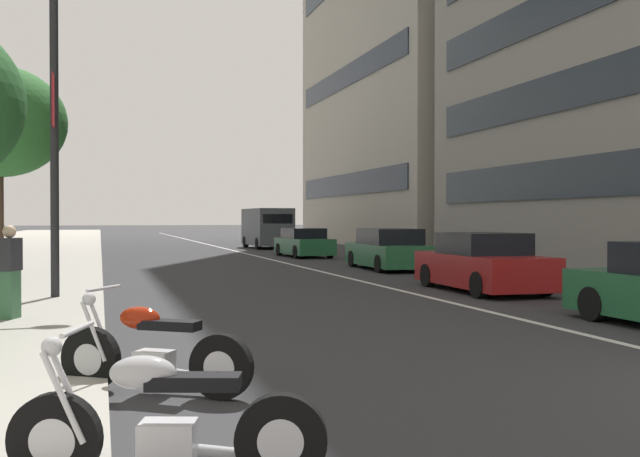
{
  "coord_description": "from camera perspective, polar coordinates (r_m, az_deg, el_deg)",
  "views": [
    {
      "loc": [
        -4.96,
        7.34,
        1.84
      ],
      "look_at": [
        12.43,
        2.04,
        1.59
      ],
      "focal_mm": 40.59,
      "sensor_mm": 36.0,
      "label": 1
    }
  ],
  "objects": [
    {
      "name": "motorcycle_far_end_row",
      "position": [
        5.26,
        -12.17,
        -14.94
      ],
      "size": [
        0.86,
        2.13,
        1.1
      ],
      "rotation": [
        0.0,
        0.0,
        1.27
      ],
      "color": "black",
      "rests_on": "ground"
    },
    {
      "name": "street_lamp_with_banners",
      "position": [
        16.84,
        -18.8,
        10.88
      ],
      "size": [
        1.26,
        2.72,
        7.69
      ],
      "color": "#232326",
      "rests_on": "sidewalk_right_plaza"
    },
    {
      "name": "motorcycle_second_in_row",
      "position": [
        7.86,
        -13.07,
        -9.59
      ],
      "size": [
        1.31,
        1.9,
        1.11
      ],
      "rotation": [
        0.0,
        0.0,
        0.99
      ],
      "color": "black",
      "rests_on": "ground"
    },
    {
      "name": "pedestrian_on_plaza",
      "position": [
        13.3,
        -23.28,
        -3.15
      ],
      "size": [
        0.47,
        0.39,
        1.58
      ],
      "rotation": [
        0.0,
        0.0,
        4.32
      ],
      "color": "#3F724C",
      "rests_on": "sidewalk_right_plaza"
    },
    {
      "name": "car_approaching_light",
      "position": [
        26.25,
        5.4,
        -1.71
      ],
      "size": [
        4.77,
        2.07,
        1.48
      ],
      "rotation": [
        0.0,
        0.0,
        -0.04
      ],
      "color": "#236038",
      "rests_on": "ground"
    },
    {
      "name": "delivery_van_ahead",
      "position": [
        44.84,
        -4.19,
        0.12
      ],
      "size": [
        5.17,
        2.3,
        2.46
      ],
      "rotation": [
        0.0,
        0.0,
        0.02
      ],
      "color": "#4C5156",
      "rests_on": "ground"
    },
    {
      "name": "car_far_down_avenue",
      "position": [
        34.77,
        -1.29,
        -1.17
      ],
      "size": [
        4.39,
        1.97,
        1.38
      ],
      "rotation": [
        0.0,
        0.0,
        0.04
      ],
      "color": "#236038",
      "rests_on": "ground"
    },
    {
      "name": "car_mid_block_traffic",
      "position": [
        18.76,
        12.69,
        -2.77
      ],
      "size": [
        4.48,
        2.02,
        1.48
      ],
      "rotation": [
        0.0,
        0.0,
        -0.03
      ],
      "color": "maroon",
      "rests_on": "ground"
    },
    {
      "name": "lane_centre_stripe",
      "position": [
        40.67,
        -6.55,
        -1.81
      ],
      "size": [
        110.0,
        0.16,
        0.01
      ],
      "primitive_type": "cube",
      "color": "silver",
      "rests_on": "ground"
    }
  ]
}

